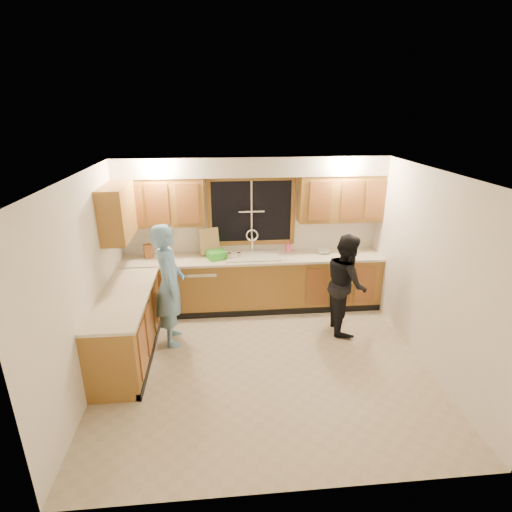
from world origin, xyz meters
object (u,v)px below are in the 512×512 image
Objects in this scene: dishwasher at (202,288)px; dish_crate at (216,255)px; knife_block at (148,251)px; stove at (117,351)px; sink at (253,260)px; bowl at (323,251)px; man at (169,285)px; woman at (346,283)px; soap_bottle at (288,246)px.

dish_crate is (0.26, -0.02, 0.57)m from dishwasher.
stove is at bearing -115.21° from knife_block.
sink reaches higher than dish_crate.
bowl is at bearing 2.99° from dish_crate.
dishwasher is at bearing -31.44° from man.
stove is (-1.80, -1.82, -0.41)m from sink.
knife_block is (-0.43, 1.02, 0.15)m from man.
stove is 0.60× the size of woman.
man is at bearing -113.86° from dishwasher.
bowl is (2.02, 0.08, 0.54)m from dishwasher.
stove is 1.15m from man.
dish_crate is 1.44× the size of soap_bottle.
woman is at bearing -54.46° from soap_bottle.
dish_crate is (-0.59, -0.03, 0.12)m from sink.
dishwasher is 3.06× the size of dish_crate.
man is 1.10m from dish_crate.
bowl is at bearing -22.51° from knife_block.
stove is 3.28m from woman.
bowl is at bearing 32.40° from stove.
bowl is (2.85, -0.04, -0.08)m from knife_block.
bowl reaches higher than dishwasher.
dishwasher is at bearing -172.53° from soap_bottle.
dish_crate reaches higher than dishwasher.
knife_block reaches higher than stove.
sink is at bearing -176.96° from bowl.
soap_bottle reaches higher than stove.
knife_block is 1.09m from dish_crate.
man reaches higher than soap_bottle.
man is at bearing -143.79° from sink.
knife_block is at bearing 172.91° from dish_crate.
man is at bearing 58.77° from stove.
woman is at bearing -95.29° from man.
dishwasher is 2.04m from stove.
man is 2.56m from woman.
man is 2.61m from bowl.
dishwasher is 2.33m from woman.
man is 2.15m from soap_bottle.
woman is at bearing 18.05° from stove.
bowl is at bearing 3.04° from sink.
dish_crate is at bearing 70.58° from woman.
man is 7.68× the size of bowl.
sink reaches higher than dishwasher.
sink is 0.57× the size of woman.
stove is at bearing 110.95° from woman.
bowl is at bearing 11.67° from woman.
man reaches higher than dishwasher.
dish_crate is 1.17× the size of bowl.
bowl is (-0.13, 0.87, 0.19)m from woman.
woman is (3.11, 1.01, 0.30)m from stove.
dishwasher is (-0.85, -0.01, -0.45)m from sink.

